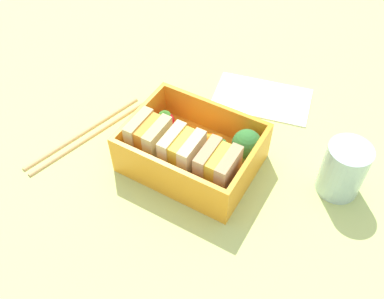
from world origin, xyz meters
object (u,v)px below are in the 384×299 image
sandwich_left (217,170)px  broccoli_floret (247,144)px  strawberry_far_left (220,149)px  chopstick_pair (87,133)px  folded_napkin (262,98)px  carrot_stick_far_left (185,133)px  sandwich_center (149,140)px  strawberry_left (165,121)px  drinking_glass (343,170)px  sandwich_center_left (182,154)px  carrot_stick_left (202,138)px

sandwich_left → broccoli_floret: 5.56cm
strawberry_far_left → chopstick_pair: size_ratio=0.16×
strawberry_far_left → folded_napkin: (0.19, -14.43, -2.40)cm
carrot_stick_far_left → sandwich_center: bearing=67.4°
broccoli_floret → strawberry_left: broccoli_floret is taller
sandwich_left → chopstick_pair: size_ratio=0.31×
broccoli_floret → drinking_glass: 11.96cm
sandwich_center_left → strawberry_left: sandwich_center_left is taller
carrot_stick_left → carrot_stick_far_left: (2.49, 0.34, 0.04)cm
sandwich_left → strawberry_far_left: size_ratio=1.88×
strawberry_far_left → carrot_stick_far_left: bearing=-7.3°
broccoli_floret → folded_napkin: bearing=-76.2°
carrot_stick_left → sandwich_center_left: bearing=92.5°
sandwich_left → broccoli_floret: (-1.29, -5.40, 0.04)cm
sandwich_center → sandwich_center_left: bearing=180.0°
carrot_stick_far_left → folded_napkin: carrot_stick_far_left is taller
sandwich_center_left → broccoli_floret: size_ratio=1.19×
broccoli_floret → drinking_glass: drinking_glass is taller
drinking_glass → chopstick_pair: bearing=14.5°
strawberry_far_left → drinking_glass: (-14.78, -3.63, 1.05)cm
strawberry_far_left → chopstick_pair: 19.22cm
strawberry_left → sandwich_center_left: bearing=138.7°
drinking_glass → strawberry_far_left: bearing=13.8°
carrot_stick_far_left → drinking_glass: drinking_glass is taller
carrot_stick_far_left → drinking_glass: bearing=-172.0°
chopstick_pair → drinking_glass: bearing=-165.5°
drinking_glass → strawberry_left: bearing=7.0°
sandwich_center_left → carrot_stick_left: (0.24, -5.48, -2.27)cm
sandwich_center → strawberry_far_left: sandwich_center is taller
chopstick_pair → folded_napkin: chopstick_pair is taller
sandwich_left → sandwich_center: (9.75, 0.00, 0.00)cm
sandwich_center → chopstick_pair: (10.51, 0.54, -3.82)cm
chopstick_pair → drinking_glass: drinking_glass is taller
carrot_stick_far_left → chopstick_pair: bearing=24.2°
broccoli_floret → chopstick_pair: (21.56, 5.95, -3.87)cm
sandwich_center_left → drinking_glass: drinking_glass is taller
sandwich_center → folded_napkin: (-7.74, -18.83, -3.97)cm
strawberry_far_left → carrot_stick_left: (3.29, -1.08, -0.70)cm
sandwich_center_left → folded_napkin: (-2.86, -18.83, -3.97)cm
carrot_stick_far_left → sandwich_left: bearing=146.0°
sandwich_left → broccoli_floret: sandwich_left is taller
sandwich_left → chopstick_pair: (20.27, 0.54, -3.82)cm
carrot_stick_left → folded_napkin: carrot_stick_left is taller
sandwich_center → carrot_stick_far_left: 6.00cm
sandwich_left → carrot_stick_left: bearing=-46.9°
broccoli_floret → carrot_stick_left: size_ratio=1.04×
strawberry_left → folded_napkin: bearing=-122.4°
folded_napkin → sandwich_center_left: bearing=81.4°
carrot_stick_left → folded_napkin: (-3.10, -13.35, -1.70)cm
sandwich_center_left → strawberry_far_left: bearing=-124.7°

